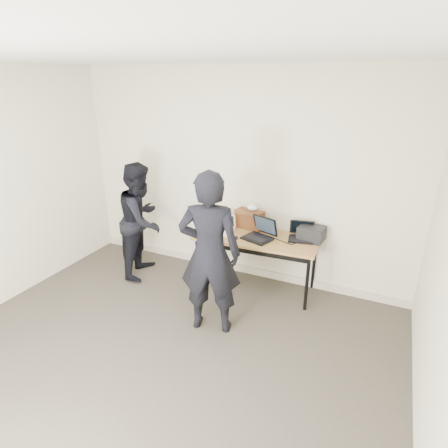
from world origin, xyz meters
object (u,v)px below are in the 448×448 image
Objects in this scene: person_typist at (210,254)px; laptop_beige at (223,228)px; desk at (256,241)px; equipment_box at (312,233)px; laptop_center at (260,234)px; leather_satchel at (250,219)px; laptop_right at (301,235)px; person_observer at (142,220)px.

laptop_beige is at bearing -88.00° from person_typist.
desk is 0.67m from equipment_box.
laptop_beige is 0.98m from person_typist.
laptop_center reaches higher than leather_satchel.
laptop_center is at bearing -168.84° from laptop_right.
desk is 0.55m from laptop_right.
person_observer is (-1.10, -0.21, 0.01)m from laptop_beige.
leather_satchel reaches higher than desk.
laptop_beige is at bearing 179.19° from desk.
equipment_box is 0.19× the size of person_observer.
laptop_right is 2.09m from person_observer.
desk is 0.35m from leather_satchel.
laptop_right is (0.46, 0.19, -0.01)m from laptop_center.
laptop_beige is 0.91× the size of equipment_box.
equipment_box reaches higher than desk.
laptop_right is 0.22× the size of person_observer.
desk is at bearing -163.04° from equipment_box.
laptop_right is 0.70m from leather_satchel.
person_typist is 1.56m from person_observer.
leather_satchel is at bearing 163.98° from laptop_right.
desk is 0.99× the size of person_observer.
person_observer is (-2.05, -0.40, 0.01)m from laptop_right.
desk is 0.45m from laptop_beige.
laptop_center is at bearing -95.35° from person_observer.
laptop_beige is at bearing -179.98° from laptop_right.
person_observer is at bearing -152.95° from leather_satchel.
person_observer is at bearing -154.54° from laptop_center.
laptop_beige is 0.37m from leather_satchel.
desk is 5.21× the size of equipment_box.
laptop_center reaches higher than laptop_beige.
person_typist reaches higher than equipment_box.
desk is at bearing -172.85° from laptop_right.
laptop_right is at bearing 9.02° from laptop_beige.
person_observer reaches higher than laptop_beige.
desk is 0.99m from person_typist.
person_observer reaches higher than laptop_right.
leather_satchel is 1.29× the size of equipment_box.
laptop_center is 0.62m from equipment_box.
desk is 0.13m from laptop_center.
desk is 5.70× the size of laptop_beige.
laptop_right is 1.15× the size of equipment_box.
laptop_center is 1.60m from person_observer.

